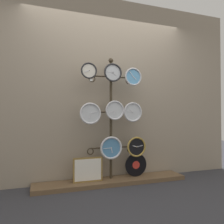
% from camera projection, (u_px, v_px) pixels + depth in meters
% --- Properties ---
extents(ground_plane, '(12.00, 12.00, 0.00)m').
position_uv_depth(ground_plane, '(121.00, 191.00, 2.79)').
color(ground_plane, '#333338').
extents(shop_wall, '(4.40, 0.04, 2.80)m').
position_uv_depth(shop_wall, '(108.00, 88.00, 3.36)').
color(shop_wall, gray).
rests_on(shop_wall, ground_plane).
extents(low_shelf, '(2.20, 0.36, 0.06)m').
position_uv_depth(low_shelf, '(112.00, 181.00, 3.12)').
color(low_shelf, brown).
rests_on(low_shelf, ground_plane).
extents(display_stand, '(0.78, 0.40, 1.82)m').
position_uv_depth(display_stand, '(111.00, 141.00, 3.19)').
color(display_stand, '#382D1E').
rests_on(display_stand, ground_plane).
extents(clock_top_left, '(0.23, 0.04, 0.23)m').
position_uv_depth(clock_top_left, '(89.00, 71.00, 3.01)').
color(clock_top_left, silver).
extents(clock_top_center, '(0.27, 0.04, 0.27)m').
position_uv_depth(clock_top_center, '(113.00, 73.00, 3.13)').
color(clock_top_center, silver).
extents(clock_top_right, '(0.27, 0.04, 0.27)m').
position_uv_depth(clock_top_right, '(133.00, 77.00, 3.21)').
color(clock_top_right, '#60A8DB').
extents(clock_middle_left, '(0.30, 0.04, 0.30)m').
position_uv_depth(clock_middle_left, '(90.00, 114.00, 2.99)').
color(clock_middle_left, silver).
extents(clock_middle_center, '(0.28, 0.04, 0.28)m').
position_uv_depth(clock_middle_center, '(115.00, 110.00, 3.13)').
color(clock_middle_center, silver).
extents(clock_middle_right, '(0.29, 0.04, 0.29)m').
position_uv_depth(clock_middle_right, '(133.00, 112.00, 3.23)').
color(clock_middle_right, silver).
extents(clock_bottom_center, '(0.33, 0.04, 0.33)m').
position_uv_depth(clock_bottom_center, '(111.00, 148.00, 3.10)').
color(clock_bottom_center, '#4C84B2').
extents(clock_bottom_right, '(0.30, 0.04, 0.30)m').
position_uv_depth(clock_bottom_right, '(136.00, 147.00, 3.20)').
color(clock_bottom_right, black).
extents(vinyl_record, '(0.35, 0.01, 0.35)m').
position_uv_depth(vinyl_record, '(136.00, 165.00, 3.27)').
color(vinyl_record, black).
rests_on(vinyl_record, low_shelf).
extents(picture_frame, '(0.41, 0.02, 0.34)m').
position_uv_depth(picture_frame, '(88.00, 170.00, 2.99)').
color(picture_frame, olive).
rests_on(picture_frame, low_shelf).
extents(price_tag_upper, '(0.04, 0.00, 0.03)m').
position_uv_depth(price_tag_upper, '(91.00, 80.00, 3.01)').
color(price_tag_upper, white).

